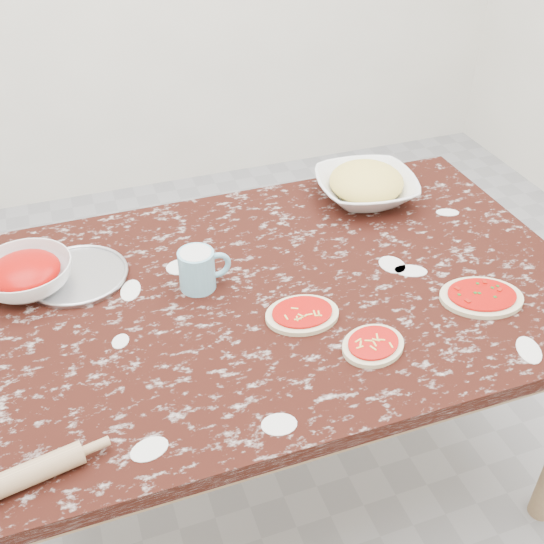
{
  "coord_description": "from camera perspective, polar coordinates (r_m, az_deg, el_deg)",
  "views": [
    {
      "loc": [
        -0.44,
        -1.24,
        1.79
      ],
      "look_at": [
        0.0,
        0.0,
        0.8
      ],
      "focal_mm": 43.25,
      "sensor_mm": 36.0,
      "label": 1
    }
  ],
  "objects": [
    {
      "name": "ground",
      "position": [
        2.22,
        0.0,
        -16.73
      ],
      "size": [
        4.0,
        4.0,
        0.0
      ],
      "primitive_type": "plane",
      "color": "gray"
    },
    {
      "name": "worktable",
      "position": [
        1.73,
        0.0,
        -3.52
      ],
      "size": [
        1.6,
        1.0,
        0.75
      ],
      "color": "black",
      "rests_on": "ground"
    },
    {
      "name": "pizza_tray",
      "position": [
        1.78,
        -16.59,
        -0.35
      ],
      "size": [
        0.28,
        0.28,
        0.01
      ],
      "primitive_type": "cylinder",
      "rotation": [
        0.0,
        0.0,
        0.09
      ],
      "color": "#B2B2B7",
      "rests_on": "worktable"
    },
    {
      "name": "sauce_bowl",
      "position": [
        1.77,
        -20.62,
        -0.3
      ],
      "size": [
        0.26,
        0.26,
        0.07
      ],
      "primitive_type": "imported",
      "rotation": [
        0.0,
        0.0,
        0.11
      ],
      "color": "white",
      "rests_on": "worktable"
    },
    {
      "name": "cheese_bowl",
      "position": [
        2.05,
        8.16,
        7.25
      ],
      "size": [
        0.34,
        0.34,
        0.07
      ],
      "primitive_type": "imported",
      "rotation": [
        0.0,
        0.0,
        -0.13
      ],
      "color": "white",
      "rests_on": "worktable"
    },
    {
      "name": "flour_mug",
      "position": [
        1.66,
        -6.42,
        0.26
      ],
      "size": [
        0.14,
        0.09,
        0.11
      ],
      "color": "#7DBFD8",
      "rests_on": "worktable"
    },
    {
      "name": "pizza_left",
      "position": [
        1.59,
        2.64,
        -3.7
      ],
      "size": [
        0.19,
        0.15,
        0.02
      ],
      "color": "beige",
      "rests_on": "worktable"
    },
    {
      "name": "pizza_mid",
      "position": [
        1.52,
        8.79,
        -6.31
      ],
      "size": [
        0.19,
        0.17,
        0.02
      ],
      "color": "beige",
      "rests_on": "worktable"
    },
    {
      "name": "pizza_right",
      "position": [
        1.72,
        17.76,
        -2.07
      ],
      "size": [
        0.24,
        0.21,
        0.02
      ],
      "color": "beige",
      "rests_on": "worktable"
    },
    {
      "name": "rolling_pin",
      "position": [
        1.33,
        -20.94,
        -16.33
      ],
      "size": [
        0.23,
        0.09,
        0.05
      ],
      "primitive_type": "cylinder",
      "rotation": [
        0.0,
        1.57,
        0.19
      ],
      "color": "tan",
      "rests_on": "worktable"
    }
  ]
}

